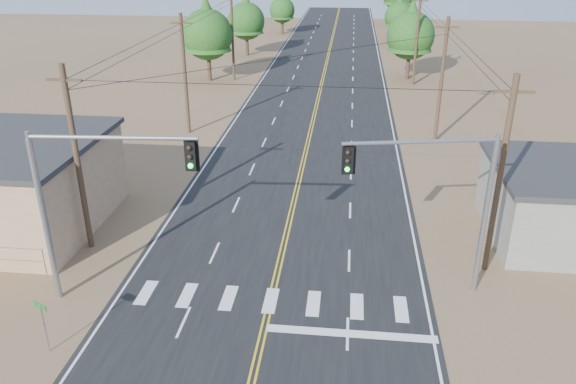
# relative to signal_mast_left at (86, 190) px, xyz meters

# --- Properties ---
(road) EXTENTS (15.00, 200.00, 0.02)m
(road) POSITION_rel_signal_mast_left_xyz_m (7.85, 22.60, -5.55)
(road) COLOR black
(road) RESTS_ON ground
(utility_pole_left_near) EXTENTS (1.80, 0.30, 10.00)m
(utility_pole_left_near) POSITION_rel_signal_mast_left_xyz_m (-2.65, 4.60, -0.45)
(utility_pole_left_near) COLOR #4C3826
(utility_pole_left_near) RESTS_ON ground
(utility_pole_left_mid) EXTENTS (1.80, 0.30, 10.00)m
(utility_pole_left_mid) POSITION_rel_signal_mast_left_xyz_m (-2.65, 24.60, -0.45)
(utility_pole_left_mid) COLOR #4C3826
(utility_pole_left_mid) RESTS_ON ground
(utility_pole_left_far) EXTENTS (1.80, 0.30, 10.00)m
(utility_pole_left_far) POSITION_rel_signal_mast_left_xyz_m (-2.65, 44.60, -0.45)
(utility_pole_left_far) COLOR #4C3826
(utility_pole_left_far) RESTS_ON ground
(utility_pole_right_near) EXTENTS (1.80, 0.30, 10.00)m
(utility_pole_right_near) POSITION_rel_signal_mast_left_xyz_m (18.35, 4.60, -0.45)
(utility_pole_right_near) COLOR #4C3826
(utility_pole_right_near) RESTS_ON ground
(utility_pole_right_mid) EXTENTS (1.80, 0.30, 10.00)m
(utility_pole_right_mid) POSITION_rel_signal_mast_left_xyz_m (18.35, 24.60, -0.45)
(utility_pole_right_mid) COLOR #4C3826
(utility_pole_right_mid) RESTS_ON ground
(utility_pole_right_far) EXTENTS (1.80, 0.30, 10.00)m
(utility_pole_right_far) POSITION_rel_signal_mast_left_xyz_m (18.35, 44.60, -0.45)
(utility_pole_right_far) COLOR #4C3826
(utility_pole_right_far) RESTS_ON ground
(signal_mast_left) EXTENTS (7.23, 0.79, 8.17)m
(signal_mast_left) POSITION_rel_signal_mast_left_xyz_m (0.00, 0.00, 0.00)
(signal_mast_left) COLOR gray
(signal_mast_left) RESTS_ON ground
(signal_mast_right) EXTENTS (6.73, 1.67, 7.83)m
(signal_mast_right) POSITION_rel_signal_mast_left_xyz_m (15.48, 2.21, -0.24)
(signal_mast_right) COLOR gray
(signal_mast_right) RESTS_ON ground
(street_sign) EXTENTS (0.65, 0.30, 2.35)m
(street_sign) POSITION_rel_signal_mast_left_xyz_m (-0.67, -3.84, -3.99)
(street_sign) COLOR gray
(street_sign) RESTS_ON ground
(tree_left_near) EXTENTS (5.80, 5.80, 9.67)m
(tree_left_near) POSITION_rel_signal_mast_left_xyz_m (-5.46, 43.95, 0.35)
(tree_left_near) COLOR #3F2D1E
(tree_left_near) RESTS_ON ground
(tree_left_mid) EXTENTS (5.19, 5.19, 8.65)m
(tree_left_mid) POSITION_rel_signal_mast_left_xyz_m (-3.82, 60.04, -0.27)
(tree_left_mid) COLOR #3F2D1E
(tree_left_mid) RESTS_ON ground
(tree_left_far) EXTENTS (4.37, 4.37, 7.28)m
(tree_left_far) POSITION_rel_signal_mast_left_xyz_m (-1.15, 80.35, -1.12)
(tree_left_far) COLOR #3F2D1E
(tree_left_far) RESTS_ON ground
(tree_right_near) EXTENTS (5.55, 5.55, 9.25)m
(tree_right_near) POSITION_rel_signal_mast_left_xyz_m (17.90, 47.33, 0.09)
(tree_right_near) COLOR #3F2D1E
(tree_right_near) RESTS_ON ground
(tree_right_mid) EXTENTS (4.56, 4.56, 7.60)m
(tree_right_mid) POSITION_rel_signal_mast_left_xyz_m (18.39, 72.27, -0.92)
(tree_right_mid) COLOR #3F2D1E
(tree_right_mid) RESTS_ON ground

